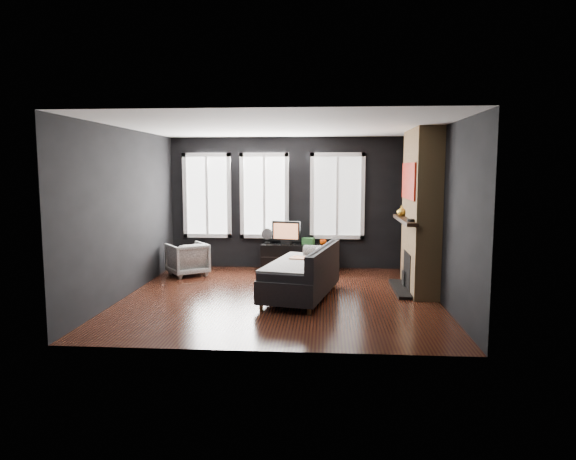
# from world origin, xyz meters

# --- Properties ---
(floor) EXTENTS (5.00, 5.00, 0.00)m
(floor) POSITION_xyz_m (0.00, 0.00, 0.00)
(floor) COLOR black
(floor) RESTS_ON ground
(ceiling) EXTENTS (5.00, 5.00, 0.00)m
(ceiling) POSITION_xyz_m (0.00, 0.00, 2.70)
(ceiling) COLOR white
(ceiling) RESTS_ON ground
(wall_back) EXTENTS (5.00, 0.02, 2.70)m
(wall_back) POSITION_xyz_m (0.00, 2.50, 1.35)
(wall_back) COLOR black
(wall_back) RESTS_ON ground
(wall_left) EXTENTS (0.02, 5.00, 2.70)m
(wall_left) POSITION_xyz_m (-2.50, 0.00, 1.35)
(wall_left) COLOR black
(wall_left) RESTS_ON ground
(wall_right) EXTENTS (0.02, 5.00, 2.70)m
(wall_right) POSITION_xyz_m (2.50, 0.00, 1.35)
(wall_right) COLOR black
(wall_right) RESTS_ON ground
(windows) EXTENTS (4.00, 0.16, 1.76)m
(windows) POSITION_xyz_m (-0.45, 2.46, 2.38)
(windows) COLOR white
(windows) RESTS_ON wall_back
(fireplace) EXTENTS (0.70, 1.62, 2.70)m
(fireplace) POSITION_xyz_m (2.30, 0.60, 1.35)
(fireplace) COLOR #93724C
(fireplace) RESTS_ON floor
(sofa) EXTENTS (1.36, 2.11, 0.84)m
(sofa) POSITION_xyz_m (0.33, -0.04, 0.42)
(sofa) COLOR #242527
(sofa) RESTS_ON floor
(stripe_pillow) EXTENTS (0.13, 0.34, 0.33)m
(stripe_pillow) POSITION_xyz_m (0.61, 0.25, 0.60)
(stripe_pillow) COLOR gray
(stripe_pillow) RESTS_ON sofa
(armchair) EXTENTS (0.92, 0.91, 0.70)m
(armchair) POSITION_xyz_m (-1.95, 1.56, 0.35)
(armchair) COLOR silver
(armchair) RESTS_ON floor
(media_console) EXTENTS (1.56, 0.49, 0.54)m
(media_console) POSITION_xyz_m (0.20, 2.24, 0.27)
(media_console) COLOR black
(media_console) RESTS_ON floor
(monitor) EXTENTS (0.60, 0.23, 0.53)m
(monitor) POSITION_xyz_m (-0.08, 2.23, 0.80)
(monitor) COLOR black
(monitor) RESTS_ON media_console
(desk_fan) EXTENTS (0.26, 0.26, 0.32)m
(desk_fan) POSITION_xyz_m (-0.47, 2.25, 0.70)
(desk_fan) COLOR #9F9F9F
(desk_fan) RESTS_ON media_console
(mug) EXTENTS (0.14, 0.11, 0.13)m
(mug) POSITION_xyz_m (0.67, 2.16, 0.60)
(mug) COLOR #EB4306
(mug) RESTS_ON media_console
(book) EXTENTS (0.17, 0.03, 0.23)m
(book) POSITION_xyz_m (0.74, 2.29, 0.65)
(book) COLOR #B3A38E
(book) RESTS_ON media_console
(storage_box) EXTENTS (0.27, 0.21, 0.13)m
(storage_box) POSITION_xyz_m (0.37, 2.23, 0.60)
(storage_box) COLOR #2F6B30
(storage_box) RESTS_ON media_console
(mantel_vase) EXTENTS (0.22, 0.22, 0.17)m
(mantel_vase) POSITION_xyz_m (2.05, 1.05, 1.32)
(mantel_vase) COLOR gold
(mantel_vase) RESTS_ON fireplace
(mantel_clock) EXTENTS (0.14, 0.14, 0.04)m
(mantel_clock) POSITION_xyz_m (2.05, 0.05, 1.25)
(mantel_clock) COLOR black
(mantel_clock) RESTS_ON fireplace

